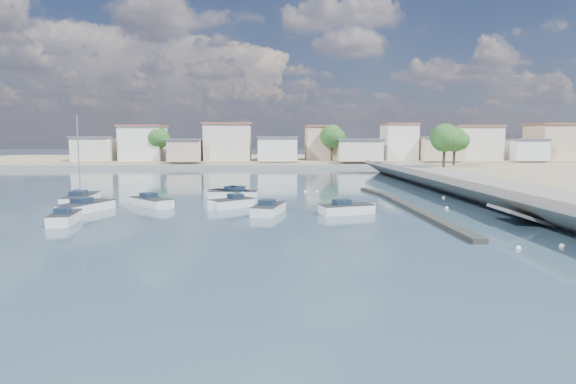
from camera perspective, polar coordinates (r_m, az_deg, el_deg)
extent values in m
plane|color=#2A3E54|center=(72.23, 2.46, 1.27)|extent=(400.00, 400.00, 0.00)
cube|color=slate|center=(51.35, 26.29, -0.54)|extent=(5.00, 90.00, 1.80)
cube|color=slate|center=(49.41, 21.86, -0.59)|extent=(4.17, 90.00, 2.86)
cube|color=slate|center=(41.45, 26.75, -2.81)|extent=(5.31, 3.50, 1.94)
cube|color=black|center=(44.17, 14.94, -2.08)|extent=(1.00, 26.00, 0.35)
cube|color=black|center=(57.46, 10.31, -0.04)|extent=(2.00, 8.05, 0.30)
cube|color=gray|center=(123.96, 0.40, 3.80)|extent=(160.00, 40.00, 1.40)
cube|color=slate|center=(103.04, 0.99, 3.08)|extent=(160.00, 2.50, 0.80)
cube|color=beige|center=(114.14, -21.89, 4.71)|extent=(8.00, 8.00, 5.00)
cube|color=#595960|center=(114.11, -21.94, 6.05)|extent=(8.48, 8.48, 0.35)
cube|color=white|center=(113.14, -16.77, 5.52)|extent=(9.00, 9.00, 7.50)
cube|color=#99513D|center=(113.16, -16.84, 7.51)|extent=(9.54, 9.54, 0.35)
cube|color=#D0B18F|center=(108.18, -11.98, 4.83)|extent=(7.00, 8.00, 4.50)
cube|color=#595960|center=(108.14, -12.01, 6.11)|extent=(7.42, 8.48, 0.35)
cube|color=beige|center=(109.03, -7.14, 5.85)|extent=(10.00, 9.00, 8.00)
cube|color=#99513D|center=(109.06, -7.17, 8.04)|extent=(10.60, 9.54, 0.35)
cube|color=white|center=(107.72, -1.30, 5.09)|extent=(8.50, 8.50, 5.00)
cube|color=#595960|center=(107.68, -1.31, 6.51)|extent=(9.01, 9.01, 0.35)
cube|color=#D0B18F|center=(111.34, 3.84, 5.77)|extent=(6.50, 7.50, 7.50)
cube|color=#99513D|center=(111.36, 3.86, 7.79)|extent=(6.89, 7.95, 0.35)
cube|color=beige|center=(108.60, 8.28, 4.91)|extent=(9.50, 9.00, 4.50)
cube|color=#595960|center=(108.56, 8.30, 6.18)|extent=(10.07, 9.54, 0.35)
cube|color=white|center=(113.75, 12.99, 5.76)|extent=(7.00, 8.00, 8.00)
cube|color=#99513D|center=(113.78, 13.05, 7.86)|extent=(7.42, 8.48, 0.35)
cube|color=#D0B18F|center=(114.27, 17.13, 4.89)|extent=(8.00, 9.00, 5.00)
cube|color=#595960|center=(114.23, 17.17, 6.23)|extent=(8.48, 9.54, 0.35)
cube|color=beige|center=(118.47, 21.11, 5.39)|extent=(10.50, 8.50, 7.50)
cube|color=#99513D|center=(118.49, 21.19, 7.29)|extent=(11.13, 9.01, 0.35)
cube|color=white|center=(121.54, 26.23, 4.47)|extent=(7.50, 7.50, 4.50)
cube|color=#595960|center=(121.50, 26.29, 5.61)|extent=(7.95, 7.95, 0.35)
cube|color=#D0B18F|center=(128.09, 28.78, 5.19)|extent=(9.00, 9.50, 8.00)
cube|color=#99513D|center=(128.12, 28.88, 7.06)|extent=(9.54, 10.07, 0.35)
cylinder|color=#38281E|center=(109.34, -15.09, 4.46)|extent=(0.44, 0.44, 3.38)
sphere|color=#1E4115|center=(109.29, -15.14, 6.21)|extent=(4.80, 4.80, 4.80)
sphere|color=#1E4115|center=(108.51, -14.74, 6.10)|extent=(3.60, 3.60, 3.60)
sphere|color=#1E4115|center=(109.89, -15.47, 6.28)|extent=(3.30, 3.30, 3.30)
cylinder|color=#38281E|center=(109.88, -5.51, 4.55)|extent=(0.44, 0.44, 2.93)
sphere|color=#1E4115|center=(109.82, -5.53, 6.06)|extent=(4.16, 4.16, 4.16)
sphere|color=#1E4115|center=(109.26, -5.13, 5.96)|extent=(3.12, 3.12, 3.12)
sphere|color=#1E4115|center=(110.24, -5.86, 6.12)|extent=(2.86, 2.86, 2.86)
cylinder|color=#38281E|center=(106.66, 5.20, 4.68)|extent=(0.44, 0.44, 3.60)
sphere|color=#1E4115|center=(106.61, 5.22, 6.59)|extent=(5.12, 5.12, 5.12)
sphere|color=#1E4115|center=(106.11, 5.78, 6.45)|extent=(3.84, 3.84, 3.84)
sphere|color=#1E4115|center=(106.98, 4.76, 6.68)|extent=(3.52, 3.52, 3.52)
cylinder|color=#38281E|center=(112.84, 13.10, 4.52)|extent=(0.44, 0.44, 3.15)
sphere|color=#1E4115|center=(112.78, 13.14, 6.10)|extent=(4.48, 4.48, 4.48)
sphere|color=#1E4115|center=(112.47, 13.63, 5.98)|extent=(3.36, 3.36, 3.36)
sphere|color=#1E4115|center=(113.00, 12.74, 6.18)|extent=(3.08, 3.08, 3.08)
cylinder|color=#38281E|center=(117.21, 20.80, 4.22)|extent=(0.44, 0.44, 2.70)
sphere|color=#1E4115|center=(117.16, 20.86, 5.53)|extent=(3.84, 3.84, 3.84)
sphere|color=#1E4115|center=(117.00, 21.27, 5.42)|extent=(2.88, 2.88, 2.88)
sphere|color=#1E4115|center=(117.25, 20.52, 5.60)|extent=(2.64, 2.64, 2.64)
cylinder|color=#38281E|center=(80.81, 18.00, 3.92)|extent=(0.44, 0.44, 3.15)
sphere|color=#1E4115|center=(80.74, 18.08, 6.13)|extent=(4.48, 4.48, 4.48)
sphere|color=#1E4115|center=(80.52, 18.77, 5.95)|extent=(3.36, 3.36, 3.36)
sphere|color=#1E4115|center=(80.89, 17.51, 6.24)|extent=(3.08, 3.08, 3.08)
cylinder|color=#38281E|center=(87.84, 19.08, 3.99)|extent=(0.44, 0.44, 2.93)
sphere|color=#1E4115|center=(87.78, 19.15, 5.88)|extent=(4.16, 4.16, 4.16)
sphere|color=#1E4115|center=(87.58, 19.75, 5.72)|extent=(3.12, 3.12, 3.12)
sphere|color=#1E4115|center=(87.90, 18.67, 5.98)|extent=(2.86, 2.86, 2.86)
cube|color=white|center=(40.93, -24.95, -2.97)|extent=(2.08, 4.27, 1.00)
cube|color=white|center=(42.61, -24.31, -2.59)|extent=(1.60, 1.60, 1.00)
cube|color=#262628|center=(40.86, -24.98, -2.28)|extent=(2.11, 4.27, 0.08)
cube|color=#162438|center=(40.43, -25.15, -2.03)|extent=(1.13, 1.34, 0.48)
cube|color=white|center=(41.86, -2.33, -2.16)|extent=(3.14, 5.12, 1.00)
cube|color=white|center=(43.81, -1.62, -1.77)|extent=(1.86, 1.86, 1.00)
cube|color=#262628|center=(41.79, -2.33, -1.48)|extent=(3.18, 5.13, 0.08)
cube|color=#162438|center=(41.30, -2.51, -1.24)|extent=(1.54, 1.70, 0.48)
cube|color=white|center=(52.90, -6.52, -0.37)|extent=(5.39, 2.41, 1.00)
cube|color=white|center=(53.29, -8.93, -0.36)|extent=(1.99, 1.99, 1.00)
cube|color=#262628|center=(52.84, -6.53, 0.17)|extent=(5.40, 2.45, 0.08)
cube|color=#162438|center=(52.74, -5.97, 0.42)|extent=(1.67, 1.36, 0.48)
cube|color=white|center=(45.71, -6.68, -1.46)|extent=(4.33, 3.81, 1.00)
cube|color=white|center=(44.81, -8.58, -1.65)|extent=(1.36, 1.36, 1.00)
cube|color=#262628|center=(45.64, -6.69, -0.84)|extent=(4.35, 3.84, 0.08)
cube|color=#162438|center=(45.83, -6.25, -0.50)|extent=(1.62, 1.58, 0.48)
cube|color=white|center=(46.74, -22.76, -1.75)|extent=(3.87, 5.61, 1.00)
cube|color=white|center=(48.40, -20.98, -1.41)|extent=(1.91, 1.91, 1.00)
cube|color=#262628|center=(46.68, -22.78, -1.15)|extent=(3.91, 5.62, 0.08)
cube|color=#162438|center=(46.27, -23.23, -0.93)|extent=(1.77, 1.93, 0.48)
cube|color=white|center=(53.29, -7.02, -0.33)|extent=(4.70, 4.22, 1.00)
cube|color=white|center=(54.61, -8.53, -0.19)|extent=(1.43, 1.43, 1.00)
cube|color=#262628|center=(53.23, -7.03, 0.21)|extent=(4.72, 4.25, 0.08)
cube|color=#162438|center=(52.90, -6.67, 0.43)|extent=(1.77, 1.72, 0.48)
cube|color=white|center=(47.93, -15.87, -1.30)|extent=(4.77, 4.87, 1.00)
cube|color=white|center=(46.11, -14.52, -1.56)|extent=(1.35, 1.35, 1.00)
cube|color=#262628|center=(47.87, -15.88, -0.70)|extent=(4.80, 4.90, 0.08)
cube|color=#162438|center=(48.26, -16.19, -0.37)|extent=(1.86, 1.87, 0.48)
cube|color=white|center=(41.99, 6.93, -2.18)|extent=(4.89, 3.03, 1.00)
cube|color=white|center=(42.88, 9.29, -2.03)|extent=(1.72, 1.72, 1.00)
cube|color=#262628|center=(41.92, 6.94, -1.50)|extent=(4.90, 3.07, 0.08)
cube|color=#162438|center=(41.68, 6.38, -1.21)|extent=(1.63, 1.46, 0.48)
cube|color=white|center=(53.09, -23.35, -0.84)|extent=(2.48, 6.47, 1.00)
cube|color=white|center=(55.75, -22.49, -0.48)|extent=(2.12, 2.12, 1.00)
cube|color=#262628|center=(53.04, -23.38, -0.31)|extent=(2.52, 6.47, 0.08)
cube|color=#162438|center=(52.41, -23.60, -0.13)|extent=(1.42, 1.98, 0.48)
cylinder|color=silver|center=(52.75, -23.57, 4.01)|extent=(0.12, 0.12, 8.00)
cylinder|color=silver|center=(51.83, -23.81, 0.30)|extent=(0.22, 2.40, 0.08)
sphere|color=white|center=(33.69, 29.71, -5.59)|extent=(0.33, 0.33, 0.33)
sphere|color=white|center=(47.10, 18.29, -1.82)|extent=(0.33, 0.33, 0.33)
sphere|color=white|center=(31.84, 25.63, -6.04)|extent=(0.33, 0.33, 0.33)
sphere|color=white|center=(54.99, 17.98, -0.65)|extent=(0.33, 0.33, 0.33)
sphere|color=white|center=(58.34, 3.45, 0.06)|extent=(0.33, 0.33, 0.33)
sphere|color=white|center=(57.94, 2.06, 0.02)|extent=(0.33, 0.33, 0.33)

